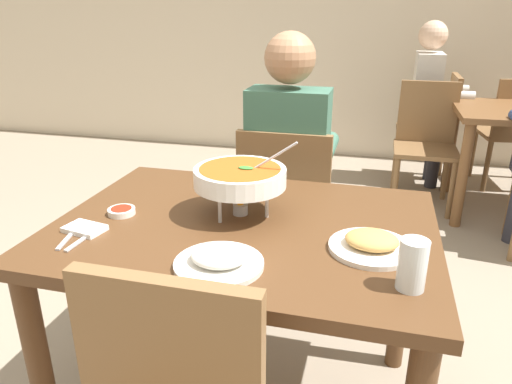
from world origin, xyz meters
The scene contains 14 objects.
dining_table_main centered at (0.00, 0.00, 0.64)m, with size 1.20×0.88×0.76m.
chair_diner_main centered at (0.00, 0.73, 0.51)m, with size 0.44×0.44×0.90m.
diner_main centered at (0.00, 0.76, 0.75)m, with size 0.40×0.45×1.31m.
curry_bowl centered at (-0.03, 0.07, 0.88)m, with size 0.33×0.30×0.26m.
rice_plate centered at (0.01, -0.28, 0.78)m, with size 0.24×0.24×0.06m.
appetizer_plate centered at (0.40, -0.08, 0.78)m, with size 0.24×0.24×0.06m.
sauce_dish centered at (-0.41, -0.04, 0.77)m, with size 0.09×0.09×0.02m.
napkin_folded centered at (-0.46, -0.18, 0.76)m, with size 0.12×0.08×0.02m, color white.
fork_utensil centered at (-0.48, -0.23, 0.76)m, with size 0.01×0.17×0.01m, color silver.
spoon_utensil centered at (-0.43, -0.23, 0.76)m, with size 0.01×0.17×0.01m, color silver.
drink_glass centered at (0.50, -0.26, 0.81)m, with size 0.07×0.07×0.13m.
chair_bg_right centered at (0.85, 2.78, 0.51)m, with size 0.44×0.44×0.90m.
chair_bg_window centered at (0.73, 2.29, 0.51)m, with size 0.44×0.44×0.90m.
patron_bg_right centered at (0.77, 2.75, 0.75)m, with size 0.45×0.40×1.31m.
Camera 1 is at (0.38, -1.32, 1.40)m, focal length 33.38 mm.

